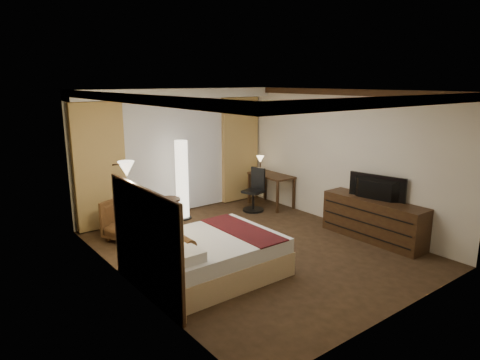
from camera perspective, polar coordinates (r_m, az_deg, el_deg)
floor at (r=7.58m, az=1.87°, el=-9.05°), size 4.50×5.50×0.01m
ceiling at (r=7.02m, az=2.04°, el=11.82°), size 4.50×5.50×0.01m
back_wall at (r=9.42m, az=-8.80°, el=3.77°), size 4.50×0.02×2.70m
left_wall at (r=6.03m, az=-14.75°, el=-1.82°), size 0.02×5.50×2.70m
right_wall at (r=8.76m, az=13.38°, el=2.86°), size 0.02×5.50×2.70m
crown_molding at (r=7.02m, az=2.04°, el=11.33°), size 4.50×5.50×0.12m
soffit at (r=9.08m, az=-8.29°, el=11.37°), size 4.50×0.50×0.20m
curtain_sheer at (r=9.37m, az=-8.54°, el=3.11°), size 2.48×0.04×2.45m
curtain_left_drape at (r=8.63m, az=-18.22°, el=1.72°), size 1.00×0.14×2.45m
curtain_right_drape at (r=10.24m, az=-0.04°, el=4.11°), size 1.00×0.14×2.45m
wall_sconce at (r=6.37m, az=-14.92°, el=1.45°), size 0.24×0.24×0.24m
bed at (r=6.51m, az=-3.98°, el=-10.13°), size 2.01×1.57×0.59m
headboard at (r=5.88m, az=-12.38°, el=-8.24°), size 0.12×1.87×1.50m
armchair at (r=8.08m, az=-14.21°, el=-4.85°), size 1.04×1.07×0.84m
side_table at (r=8.84m, az=-9.47°, el=-4.12°), size 0.48×0.48×0.53m
floor_lamp at (r=8.98m, az=-7.74°, el=0.02°), size 0.35×0.35×1.68m
desk at (r=9.93m, az=4.15°, el=-1.38°), size 0.55×1.09×0.75m
desk_lamp at (r=10.10m, az=2.71°, el=2.06°), size 0.18×0.18×0.34m
office_chair at (r=9.50m, az=1.78°, el=-1.33°), size 0.57×0.57×0.97m
dresser at (r=8.22m, az=17.35°, el=-5.04°), size 0.50×1.96×0.76m
television at (r=8.01m, az=17.56°, el=-0.44°), size 0.81×1.15×0.14m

